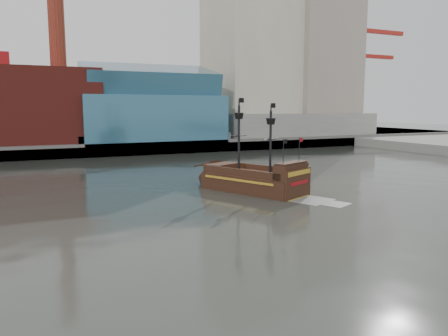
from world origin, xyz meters
name	(u,v)px	position (x,y,z in m)	size (l,w,h in m)	color
ground	(288,252)	(0.00, 0.00, 0.00)	(400.00, 400.00, 0.00)	#292C27
promenade_far	(90,141)	(0.00, 92.00, 1.00)	(220.00, 60.00, 2.00)	slate
seawall	(111,150)	(0.00, 62.50, 1.30)	(220.00, 1.00, 2.60)	#4C4C49
skyline	(113,44)	(5.21, 84.56, 24.55)	(149.00, 45.00, 62.00)	brown
crane_a	(360,76)	(78.63, 82.00, 19.11)	(22.50, 4.00, 32.25)	slate
crane_b	(361,89)	(88.23, 92.00, 15.57)	(19.10, 4.00, 26.25)	slate
pirate_ship	(255,182)	(8.20, 19.50, 1.03)	(10.36, 15.65, 11.34)	black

